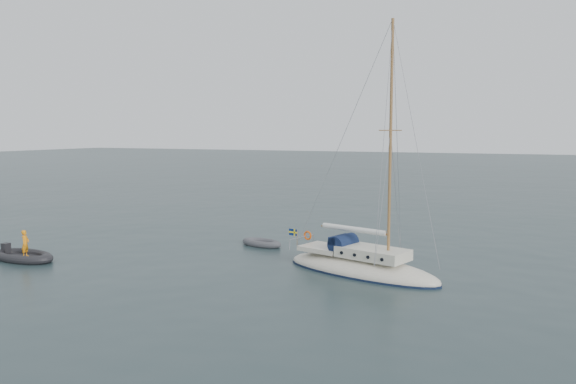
% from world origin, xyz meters
% --- Properties ---
extents(ground, '(300.00, 300.00, 0.00)m').
position_xyz_m(ground, '(0.00, 0.00, 0.00)').
color(ground, black).
rests_on(ground, ground).
extents(sailboat, '(8.48, 2.54, 12.07)m').
position_xyz_m(sailboat, '(3.00, -1.21, 0.91)').
color(sailboat, beige).
rests_on(sailboat, ground).
extents(dinghy, '(2.70, 1.22, 0.39)m').
position_xyz_m(dinghy, '(-4.13, 2.62, 0.17)').
color(dinghy, '#47474B').
rests_on(dinghy, ground).
extents(rib, '(3.98, 1.81, 1.61)m').
position_xyz_m(rib, '(-13.89, -5.60, 0.25)').
color(rib, black).
rests_on(rib, ground).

